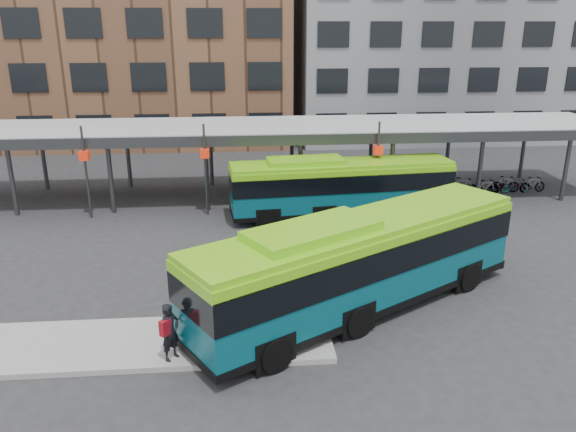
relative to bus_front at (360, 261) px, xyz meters
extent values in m
plane|color=#28282B|center=(-2.80, 1.24, -1.87)|extent=(120.00, 120.00, 0.00)
cube|color=gray|center=(-8.30, -1.76, -1.78)|extent=(14.00, 3.00, 0.18)
cube|color=#999B9E|center=(-2.80, 14.24, 2.13)|extent=(40.00, 6.00, 0.35)
cube|color=#383A3D|center=(-2.80, 11.24, 1.98)|extent=(40.00, 0.15, 0.55)
cylinder|color=#383A3D|center=(-15.80, 11.74, 0.03)|extent=(0.24, 0.24, 3.80)
cylinder|color=#383A3D|center=(-15.80, 16.74, 0.03)|extent=(0.24, 0.24, 3.80)
cylinder|color=#383A3D|center=(-10.80, 11.74, 0.03)|extent=(0.24, 0.24, 3.80)
cylinder|color=#383A3D|center=(-10.80, 16.74, 0.03)|extent=(0.24, 0.24, 3.80)
cylinder|color=#383A3D|center=(-5.80, 11.74, 0.03)|extent=(0.24, 0.24, 3.80)
cylinder|color=#383A3D|center=(-5.80, 16.74, 0.03)|extent=(0.24, 0.24, 3.80)
cylinder|color=#383A3D|center=(-0.80, 11.74, 0.03)|extent=(0.24, 0.24, 3.80)
cylinder|color=#383A3D|center=(-0.80, 16.74, 0.03)|extent=(0.24, 0.24, 3.80)
cylinder|color=#383A3D|center=(4.20, 11.74, 0.03)|extent=(0.24, 0.24, 3.80)
cylinder|color=#383A3D|center=(4.20, 16.74, 0.03)|extent=(0.24, 0.24, 3.80)
cylinder|color=#383A3D|center=(9.20, 11.74, 0.03)|extent=(0.24, 0.24, 3.80)
cylinder|color=#383A3D|center=(9.20, 16.74, 0.03)|extent=(0.24, 0.24, 3.80)
cylinder|color=#383A3D|center=(14.20, 11.74, 0.03)|extent=(0.24, 0.24, 3.80)
cylinder|color=#383A3D|center=(14.20, 16.74, 0.03)|extent=(0.24, 0.24, 3.80)
cylinder|color=#383A3D|center=(-11.80, 10.94, 0.53)|extent=(0.12, 0.12, 4.80)
cube|color=red|center=(-11.80, 10.94, 1.43)|extent=(0.45, 0.45, 0.45)
cylinder|color=#383A3D|center=(-5.80, 10.94, 0.53)|extent=(0.12, 0.12, 4.80)
cube|color=red|center=(-5.80, 10.94, 1.43)|extent=(0.45, 0.45, 0.45)
cylinder|color=#383A3D|center=(3.20, 10.94, 0.53)|extent=(0.12, 0.12, 4.80)
cube|color=red|center=(3.20, 10.94, 1.43)|extent=(0.45, 0.45, 0.45)
cube|color=brown|center=(-12.80, 33.24, 9.13)|extent=(26.00, 14.00, 22.00)
cube|color=slate|center=(13.20, 33.24, 8.13)|extent=(24.00, 14.00, 20.00)
cube|color=#084E5D|center=(0.04, 0.03, -0.14)|extent=(12.48, 9.02, 2.70)
cube|color=black|center=(0.04, 0.03, 0.40)|extent=(12.56, 9.10, 1.03)
cube|color=#73C814|center=(0.04, 0.03, 1.32)|extent=(12.42, 8.93, 0.22)
cube|color=#73C814|center=(-1.80, -1.09, 1.53)|extent=(4.70, 3.90, 0.38)
cube|color=black|center=(0.04, 0.03, -1.36)|extent=(12.57, 9.11, 0.26)
cylinder|color=black|center=(4.42, 1.14, -1.33)|extent=(1.09, 0.84, 1.08)
cylinder|color=black|center=(3.06, 3.39, -1.33)|extent=(1.09, 0.84, 1.08)
cylinder|color=black|center=(-0.38, -1.77, -1.33)|extent=(1.09, 0.84, 1.08)
cylinder|color=black|center=(-1.75, 0.48, -1.33)|extent=(1.09, 0.84, 1.08)
cylinder|color=black|center=(-3.15, -3.45, -1.33)|extent=(1.09, 0.84, 1.08)
cylinder|color=black|center=(-4.52, -1.20, -1.33)|extent=(1.09, 0.84, 1.08)
cube|color=#084E5D|center=(1.16, 10.20, -0.35)|extent=(11.54, 3.39, 2.37)
cube|color=black|center=(1.16, 10.20, 0.12)|extent=(11.59, 3.45, 0.90)
cube|color=#73C814|center=(1.16, 10.20, 0.93)|extent=(11.53, 3.30, 0.19)
cube|color=#73C814|center=(-0.73, 10.03, 1.12)|extent=(3.93, 2.04, 0.33)
cube|color=black|center=(1.16, 10.20, -1.42)|extent=(11.60, 3.45, 0.23)
cylinder|color=black|center=(5.04, 9.40, -1.40)|extent=(0.97, 0.37, 0.95)
cylinder|color=black|center=(4.83, 11.70, -1.40)|extent=(0.97, 0.37, 0.95)
cylinder|color=black|center=(0.13, 8.95, -1.40)|extent=(0.97, 0.37, 0.95)
cylinder|color=black|center=(-0.08, 11.25, -1.40)|extent=(0.97, 0.37, 0.95)
cylinder|color=black|center=(-2.70, 8.69, -1.40)|extent=(0.97, 0.37, 0.95)
cylinder|color=black|center=(-2.91, 10.99, -1.40)|extent=(0.97, 0.37, 0.95)
imported|color=black|center=(-6.17, -2.81, -0.80)|extent=(0.74, 0.77, 1.77)
cube|color=maroon|center=(-6.29, -2.95, -0.57)|extent=(0.35, 0.38, 0.47)
imported|color=slate|center=(8.37, 13.46, -1.41)|extent=(1.85, 1.12, 0.92)
imported|color=slate|center=(8.93, 13.26, -1.33)|extent=(1.84, 0.85, 1.07)
imported|color=slate|center=(9.33, 12.98, -1.43)|extent=(1.74, 0.85, 0.88)
imported|color=slate|center=(10.20, 12.88, -1.36)|extent=(1.76, 0.80, 1.02)
imported|color=slate|center=(11.12, 13.28, -1.43)|extent=(1.78, 1.12, 0.88)
imported|color=slate|center=(11.71, 13.61, -1.37)|extent=(1.70, 0.67, 1.00)
imported|color=slate|center=(12.27, 13.46, -1.44)|extent=(1.70, 0.72, 0.87)
imported|color=slate|center=(13.34, 13.44, -1.39)|extent=(1.65, 0.63, 0.97)
camera|label=1|loc=(-3.99, -17.39, 7.70)|focal=35.00mm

